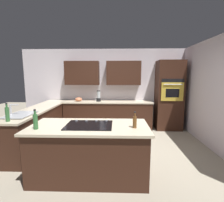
{
  "coord_description": "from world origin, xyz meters",
  "views": [
    {
      "loc": [
        -0.2,
        3.63,
        1.71
      ],
      "look_at": [
        -0.04,
        -1.28,
        0.97
      ],
      "focal_mm": 26.77,
      "sensor_mm": 36.0,
      "label": 1
    }
  ],
  "objects_px": {
    "second_bottle": "(135,122)",
    "wall_oven": "(169,95)",
    "cooktop": "(89,125)",
    "mixing_bowl": "(79,99)",
    "dish_soap_bottle": "(7,114)",
    "blender": "(99,97)",
    "sink_unit": "(20,114)",
    "oil_bottle": "(35,121)"
  },
  "relations": [
    {
      "from": "mixing_bowl",
      "to": "dish_soap_bottle",
      "type": "distance_m",
      "value": 2.55
    },
    {
      "from": "wall_oven",
      "to": "second_bottle",
      "type": "distance_m",
      "value": 3.11
    },
    {
      "from": "wall_oven",
      "to": "dish_soap_bottle",
      "type": "relative_size",
      "value": 6.5
    },
    {
      "from": "cooktop",
      "to": "oil_bottle",
      "type": "distance_m",
      "value": 0.83
    },
    {
      "from": "dish_soap_bottle",
      "to": "second_bottle",
      "type": "xyz_separation_m",
      "value": [
        -2.24,
        0.31,
        -0.04
      ]
    },
    {
      "from": "cooktop",
      "to": "dish_soap_bottle",
      "type": "distance_m",
      "value": 1.52
    },
    {
      "from": "oil_bottle",
      "to": "mixing_bowl",
      "type": "bearing_deg",
      "value": -90.09
    },
    {
      "from": "wall_oven",
      "to": "mixing_bowl",
      "type": "bearing_deg",
      "value": 0.78
    },
    {
      "from": "cooktop",
      "to": "blender",
      "type": "relative_size",
      "value": 2.16
    },
    {
      "from": "sink_unit",
      "to": "blender",
      "type": "distance_m",
      "value": 2.43
    },
    {
      "from": "mixing_bowl",
      "to": "oil_bottle",
      "type": "xyz_separation_m",
      "value": [
        0.0,
        2.86,
        0.06
      ]
    },
    {
      "from": "second_bottle",
      "to": "wall_oven",
      "type": "bearing_deg",
      "value": -116.22
    },
    {
      "from": "cooktop",
      "to": "dish_soap_bottle",
      "type": "xyz_separation_m",
      "value": [
        1.51,
        -0.19,
        0.13
      ]
    },
    {
      "from": "sink_unit",
      "to": "dish_soap_bottle",
      "type": "relative_size",
      "value": 2.08
    },
    {
      "from": "dish_soap_bottle",
      "to": "second_bottle",
      "type": "height_order",
      "value": "dish_soap_bottle"
    },
    {
      "from": "blender",
      "to": "second_bottle",
      "type": "distance_m",
      "value": 2.89
    },
    {
      "from": "sink_unit",
      "to": "cooktop",
      "type": "xyz_separation_m",
      "value": [
        -1.56,
        0.67,
        -0.01
      ]
    },
    {
      "from": "sink_unit",
      "to": "mixing_bowl",
      "type": "relative_size",
      "value": 3.06
    },
    {
      "from": "cooktop",
      "to": "blender",
      "type": "distance_m",
      "value": 2.64
    },
    {
      "from": "dish_soap_bottle",
      "to": "blender",
      "type": "bearing_deg",
      "value": -119.26
    },
    {
      "from": "cooktop",
      "to": "mixing_bowl",
      "type": "relative_size",
      "value": 3.32
    },
    {
      "from": "mixing_bowl",
      "to": "dish_soap_bottle",
      "type": "xyz_separation_m",
      "value": [
        0.72,
        2.45,
        0.08
      ]
    },
    {
      "from": "blender",
      "to": "cooktop",
      "type": "bearing_deg",
      "value": 92.93
    },
    {
      "from": "cooktop",
      "to": "blender",
      "type": "bearing_deg",
      "value": -87.07
    },
    {
      "from": "blender",
      "to": "mixing_bowl",
      "type": "relative_size",
      "value": 1.54
    },
    {
      "from": "wall_oven",
      "to": "cooktop",
      "type": "bearing_deg",
      "value": 51.69
    },
    {
      "from": "wall_oven",
      "to": "dish_soap_bottle",
      "type": "bearing_deg",
      "value": 34.47
    },
    {
      "from": "wall_oven",
      "to": "sink_unit",
      "type": "height_order",
      "value": "wall_oven"
    },
    {
      "from": "wall_oven",
      "to": "oil_bottle",
      "type": "xyz_separation_m",
      "value": [
        2.9,
        2.9,
        -0.07
      ]
    },
    {
      "from": "cooktop",
      "to": "dish_soap_bottle",
      "type": "bearing_deg",
      "value": -7.26
    },
    {
      "from": "cooktop",
      "to": "mixing_bowl",
      "type": "xyz_separation_m",
      "value": [
        0.79,
        -2.64,
        0.06
      ]
    },
    {
      "from": "wall_oven",
      "to": "oil_bottle",
      "type": "relative_size",
      "value": 7.04
    },
    {
      "from": "mixing_bowl",
      "to": "second_bottle",
      "type": "xyz_separation_m",
      "value": [
        -1.52,
        2.75,
        0.04
      ]
    },
    {
      "from": "blender",
      "to": "oil_bottle",
      "type": "xyz_separation_m",
      "value": [
        0.65,
        2.86,
        -0.03
      ]
    },
    {
      "from": "cooktop",
      "to": "mixing_bowl",
      "type": "distance_m",
      "value": 2.75
    },
    {
      "from": "sink_unit",
      "to": "second_bottle",
      "type": "height_order",
      "value": "second_bottle"
    },
    {
      "from": "dish_soap_bottle",
      "to": "cooktop",
      "type": "bearing_deg",
      "value": 172.74
    },
    {
      "from": "wall_oven",
      "to": "sink_unit",
      "type": "xyz_separation_m",
      "value": [
        3.68,
        2.01,
        -0.18
      ]
    },
    {
      "from": "sink_unit",
      "to": "oil_bottle",
      "type": "xyz_separation_m",
      "value": [
        -0.77,
        0.89,
        0.11
      ]
    },
    {
      "from": "sink_unit",
      "to": "oil_bottle",
      "type": "height_order",
      "value": "oil_bottle"
    },
    {
      "from": "sink_unit",
      "to": "dish_soap_bottle",
      "type": "distance_m",
      "value": 0.5
    },
    {
      "from": "wall_oven",
      "to": "dish_soap_bottle",
      "type": "xyz_separation_m",
      "value": [
        3.62,
        2.49,
        -0.06
      ]
    }
  ]
}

